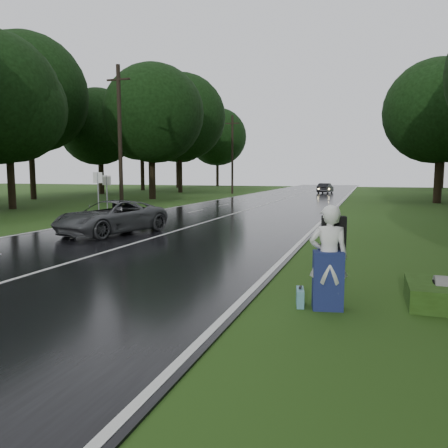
% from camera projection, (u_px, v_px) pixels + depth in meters
% --- Properties ---
extents(road, '(12.00, 140.00, 0.04)m').
position_uv_depth(road, '(238.00, 213.00, 28.85)').
color(road, black).
rests_on(road, ground).
extents(lane_center, '(0.12, 140.00, 0.01)m').
position_uv_depth(lane_center, '(238.00, 212.00, 28.85)').
color(lane_center, silver).
rests_on(lane_center, road).
extents(grey_car, '(3.63, 5.54, 1.42)m').
position_uv_depth(grey_car, '(111.00, 217.00, 18.65)').
color(grey_car, '#434648').
rests_on(grey_car, road).
extents(far_car, '(1.84, 4.03, 1.28)m').
position_uv_depth(far_car, '(325.00, 188.00, 56.16)').
color(far_car, black).
rests_on(far_car, road).
extents(hitchhiker, '(0.83, 0.77, 2.03)m').
position_uv_depth(hitchhiker, '(329.00, 261.00, 8.38)').
color(hitchhiker, silver).
rests_on(hitchhiker, ground).
extents(suitcase, '(0.23, 0.50, 0.35)m').
position_uv_depth(suitcase, '(300.00, 297.00, 8.66)').
color(suitcase, teal).
rests_on(suitcase, ground).
extents(utility_pole_mid, '(1.80, 0.28, 10.03)m').
position_uv_depth(utility_pole_mid, '(122.00, 210.00, 31.04)').
color(utility_pole_mid, black).
rests_on(utility_pole_mid, ground).
extents(utility_pole_far, '(1.80, 0.28, 9.81)m').
position_uv_depth(utility_pole_far, '(232.00, 194.00, 55.86)').
color(utility_pole_far, black).
rests_on(utility_pole_far, ground).
extents(road_sign_a, '(0.64, 0.10, 2.67)m').
position_uv_depth(road_sign_a, '(99.00, 217.00, 26.22)').
color(road_sign_a, white).
rests_on(road_sign_a, ground).
extents(road_sign_b, '(0.60, 0.10, 2.48)m').
position_uv_depth(road_sign_b, '(108.00, 216.00, 27.08)').
color(road_sign_b, white).
rests_on(road_sign_b, ground).
extents(tree_left_d, '(8.41, 8.41, 13.14)m').
position_uv_depth(tree_left_d, '(13.00, 209.00, 32.02)').
color(tree_left_d, black).
rests_on(tree_left_d, ground).
extents(tree_left_e, '(9.26, 9.26, 14.47)m').
position_uv_depth(tree_left_e, '(153.00, 199.00, 44.45)').
color(tree_left_e, black).
rests_on(tree_left_e, ground).
extents(tree_left_f, '(11.01, 11.01, 17.21)m').
position_uv_depth(tree_left_f, '(180.00, 192.00, 59.19)').
color(tree_left_f, black).
rests_on(tree_left_f, ground).
extents(tree_right_e, '(8.80, 8.80, 13.74)m').
position_uv_depth(tree_right_e, '(437.00, 203.00, 38.29)').
color(tree_right_e, black).
rests_on(tree_right_e, ground).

